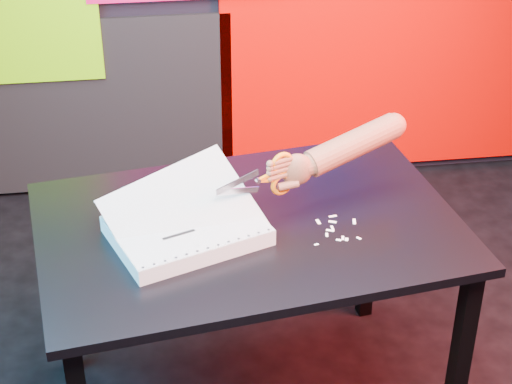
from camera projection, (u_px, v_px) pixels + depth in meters
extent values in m
cube|color=#DB0400|center=(394.00, 10.00, 3.90)|extent=(1.60, 0.02, 1.60)
cube|color=black|center=(92.00, 107.00, 3.95)|extent=(1.30, 0.02, 0.85)
cube|color=black|center=(62.00, 288.00, 2.93)|extent=(0.06, 0.06, 0.72)
cube|color=black|center=(459.00, 364.00, 2.61)|extent=(0.06, 0.06, 0.72)
cube|color=black|center=(369.00, 237.00, 3.20)|extent=(0.06, 0.06, 0.72)
cube|color=black|center=(249.00, 227.00, 2.58)|extent=(1.36, 1.01, 0.03)
cube|color=silver|center=(187.00, 231.00, 2.49)|extent=(0.50, 0.44, 0.05)
cube|color=white|center=(187.00, 223.00, 2.48)|extent=(0.50, 0.44, 0.00)
cube|color=white|center=(187.00, 222.00, 2.47)|extent=(0.50, 0.42, 0.13)
cube|color=white|center=(182.00, 212.00, 2.47)|extent=(0.50, 0.39, 0.22)
cylinder|color=black|center=(143.00, 267.00, 2.29)|extent=(0.01, 0.01, 0.00)
cylinder|color=black|center=(154.00, 264.00, 2.30)|extent=(0.01, 0.01, 0.00)
cylinder|color=black|center=(165.00, 261.00, 2.32)|extent=(0.01, 0.01, 0.00)
cylinder|color=black|center=(176.00, 258.00, 2.33)|extent=(0.01, 0.01, 0.00)
cylinder|color=black|center=(187.00, 254.00, 2.34)|extent=(0.01, 0.01, 0.00)
cylinder|color=black|center=(197.00, 251.00, 2.36)|extent=(0.01, 0.01, 0.00)
cylinder|color=black|center=(208.00, 248.00, 2.37)|extent=(0.01, 0.01, 0.00)
cylinder|color=black|center=(218.00, 245.00, 2.38)|extent=(0.01, 0.01, 0.00)
cylinder|color=black|center=(229.00, 242.00, 2.40)|extent=(0.01, 0.01, 0.00)
cylinder|color=black|center=(239.00, 239.00, 2.41)|extent=(0.01, 0.01, 0.00)
cylinder|color=black|center=(249.00, 236.00, 2.42)|extent=(0.01, 0.01, 0.00)
cylinder|color=black|center=(259.00, 233.00, 2.43)|extent=(0.01, 0.01, 0.00)
cylinder|color=black|center=(269.00, 230.00, 2.45)|extent=(0.01, 0.01, 0.00)
cylinder|color=black|center=(107.00, 216.00, 2.51)|extent=(0.01, 0.01, 0.00)
cylinder|color=black|center=(117.00, 214.00, 2.52)|extent=(0.01, 0.01, 0.00)
cylinder|color=black|center=(127.00, 211.00, 2.53)|extent=(0.01, 0.01, 0.00)
cylinder|color=black|center=(137.00, 208.00, 2.55)|extent=(0.01, 0.01, 0.00)
cylinder|color=black|center=(147.00, 205.00, 2.56)|extent=(0.01, 0.01, 0.00)
cylinder|color=black|center=(157.00, 203.00, 2.57)|extent=(0.01, 0.01, 0.00)
cylinder|color=black|center=(167.00, 200.00, 2.58)|extent=(0.01, 0.01, 0.00)
cylinder|color=black|center=(177.00, 197.00, 2.60)|extent=(0.01, 0.01, 0.00)
cylinder|color=black|center=(186.00, 195.00, 2.61)|extent=(0.01, 0.01, 0.00)
cylinder|color=black|center=(196.00, 192.00, 2.62)|extent=(0.01, 0.01, 0.00)
cylinder|color=black|center=(205.00, 190.00, 2.64)|extent=(0.01, 0.01, 0.00)
cylinder|color=black|center=(215.00, 187.00, 2.65)|extent=(0.01, 0.01, 0.00)
cylinder|color=black|center=(224.00, 185.00, 2.66)|extent=(0.01, 0.01, 0.00)
cube|color=black|center=(147.00, 223.00, 2.48)|extent=(0.08, 0.04, 0.00)
cube|color=black|center=(189.00, 215.00, 2.51)|extent=(0.06, 0.03, 0.00)
cube|color=black|center=(179.00, 234.00, 2.43)|extent=(0.10, 0.05, 0.00)
cube|color=silver|center=(237.00, 182.00, 2.48)|extent=(0.13, 0.06, 0.05)
cube|color=silver|center=(238.00, 191.00, 2.50)|extent=(0.13, 0.06, 0.05)
cylinder|color=silver|center=(258.00, 181.00, 2.52)|extent=(0.02, 0.02, 0.01)
cube|color=orange|center=(266.00, 180.00, 2.53)|extent=(0.05, 0.03, 0.02)
cube|color=orange|center=(266.00, 177.00, 2.53)|extent=(0.05, 0.03, 0.02)
torus|color=orange|center=(282.00, 163.00, 2.54)|extent=(0.07, 0.04, 0.07)
torus|color=orange|center=(282.00, 184.00, 2.57)|extent=(0.07, 0.04, 0.07)
ellipsoid|color=brown|center=(297.00, 170.00, 2.58)|extent=(0.10, 0.06, 0.11)
cylinder|color=brown|center=(282.00, 175.00, 2.56)|extent=(0.08, 0.05, 0.02)
cylinder|color=brown|center=(282.00, 170.00, 2.55)|extent=(0.07, 0.05, 0.02)
cylinder|color=brown|center=(282.00, 165.00, 2.54)|extent=(0.07, 0.04, 0.02)
cylinder|color=brown|center=(282.00, 160.00, 2.53)|extent=(0.06, 0.04, 0.02)
cylinder|color=brown|center=(288.00, 185.00, 2.57)|extent=(0.07, 0.03, 0.03)
cylinder|color=brown|center=(311.00, 164.00, 2.59)|extent=(0.08, 0.09, 0.07)
cylinder|color=brown|center=(353.00, 145.00, 2.64)|extent=(0.33, 0.20, 0.14)
sphere|color=brown|center=(394.00, 125.00, 2.70)|extent=(0.08, 0.08, 0.08)
cube|color=white|center=(359.00, 238.00, 2.50)|extent=(0.02, 0.02, 0.00)
cube|color=white|center=(327.00, 235.00, 2.51)|extent=(0.01, 0.02, 0.00)
cube|color=white|center=(332.00, 228.00, 2.55)|extent=(0.01, 0.02, 0.00)
cube|color=white|center=(339.00, 240.00, 2.49)|extent=(0.02, 0.01, 0.00)
cube|color=white|center=(316.00, 244.00, 2.47)|extent=(0.02, 0.01, 0.00)
cube|color=white|center=(347.00, 239.00, 2.49)|extent=(0.01, 0.02, 0.00)
cube|color=white|center=(332.00, 222.00, 2.57)|extent=(0.03, 0.02, 0.00)
cube|color=white|center=(318.00, 222.00, 2.57)|extent=(0.01, 0.03, 0.00)
cube|color=white|center=(354.00, 221.00, 2.58)|extent=(0.01, 0.03, 0.00)
cube|color=white|center=(330.00, 230.00, 2.54)|extent=(0.03, 0.02, 0.00)
cube|color=white|center=(343.00, 238.00, 2.50)|extent=(0.01, 0.02, 0.00)
cube|color=white|center=(333.00, 216.00, 2.60)|extent=(0.03, 0.01, 0.00)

